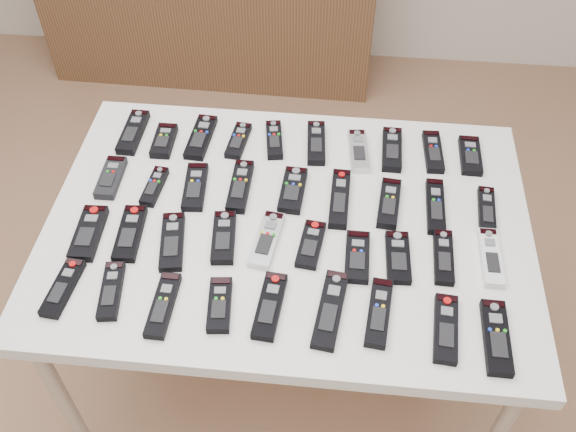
# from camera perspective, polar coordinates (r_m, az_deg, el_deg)

# --- Properties ---
(ground) EXTENTS (4.00, 4.00, 0.00)m
(ground) POSITION_cam_1_polar(r_m,az_deg,el_deg) (2.29, -2.65, -14.25)
(ground) COLOR #9B6E4E
(ground) RESTS_ON ground
(table) EXTENTS (1.25, 0.88, 0.78)m
(table) POSITION_cam_1_polar(r_m,az_deg,el_deg) (1.70, 0.00, -1.76)
(table) COLOR white
(table) RESTS_ON ground
(sideboard) EXTENTS (1.62, 0.41, 0.81)m
(sideboard) POSITION_cam_1_polar(r_m,az_deg,el_deg) (3.33, -7.02, 18.47)
(sideboard) COLOR #45311B
(sideboard) RESTS_ON ground
(remote_0) EXTENTS (0.06, 0.18, 0.02)m
(remote_0) POSITION_cam_1_polar(r_m,az_deg,el_deg) (1.95, -13.60, 7.26)
(remote_0) COLOR black
(remote_0) RESTS_ON table
(remote_1) EXTENTS (0.06, 0.13, 0.02)m
(remote_1) POSITION_cam_1_polar(r_m,az_deg,el_deg) (1.90, -10.97, 6.58)
(remote_1) COLOR black
(remote_1) RESTS_ON table
(remote_2) EXTENTS (0.07, 0.19, 0.02)m
(remote_2) POSITION_cam_1_polar(r_m,az_deg,el_deg) (1.90, -7.75, 6.96)
(remote_2) COLOR black
(remote_2) RESTS_ON table
(remote_3) EXTENTS (0.06, 0.15, 0.02)m
(remote_3) POSITION_cam_1_polar(r_m,az_deg,el_deg) (1.88, -4.44, 6.70)
(remote_3) COLOR black
(remote_3) RESTS_ON table
(remote_4) EXTENTS (0.07, 0.16, 0.02)m
(remote_4) POSITION_cam_1_polar(r_m,az_deg,el_deg) (1.87, -1.23, 6.78)
(remote_4) COLOR black
(remote_4) RESTS_ON table
(remote_5) EXTENTS (0.06, 0.17, 0.02)m
(remote_5) POSITION_cam_1_polar(r_m,az_deg,el_deg) (1.86, 2.52, 6.51)
(remote_5) COLOR black
(remote_5) RESTS_ON table
(remote_6) EXTENTS (0.07, 0.17, 0.02)m
(remote_6) POSITION_cam_1_polar(r_m,az_deg,el_deg) (1.84, 6.27, 5.76)
(remote_6) COLOR #B7B7BC
(remote_6) RESTS_ON table
(remote_7) EXTENTS (0.06, 0.17, 0.02)m
(remote_7) POSITION_cam_1_polar(r_m,az_deg,el_deg) (1.86, 9.22, 5.86)
(remote_7) COLOR black
(remote_7) RESTS_ON table
(remote_8) EXTENTS (0.06, 0.16, 0.02)m
(remote_8) POSITION_cam_1_polar(r_m,az_deg,el_deg) (1.88, 12.77, 5.59)
(remote_8) COLOR black
(remote_8) RESTS_ON table
(remote_9) EXTENTS (0.06, 0.15, 0.02)m
(remote_9) POSITION_cam_1_polar(r_m,az_deg,el_deg) (1.89, 15.90, 5.19)
(remote_9) COLOR black
(remote_9) RESTS_ON table
(remote_10) EXTENTS (0.06, 0.15, 0.02)m
(remote_10) POSITION_cam_1_polar(r_m,az_deg,el_deg) (1.82, -15.47, 3.31)
(remote_10) COLOR black
(remote_10) RESTS_ON table
(remote_11) EXTENTS (0.05, 0.14, 0.02)m
(remote_11) POSITION_cam_1_polar(r_m,az_deg,el_deg) (1.77, -11.79, 2.59)
(remote_11) COLOR black
(remote_11) RESTS_ON table
(remote_12) EXTENTS (0.07, 0.17, 0.02)m
(remote_12) POSITION_cam_1_polar(r_m,az_deg,el_deg) (1.75, -8.25, 2.59)
(remote_12) COLOR black
(remote_12) RESTS_ON table
(remote_13) EXTENTS (0.05, 0.18, 0.02)m
(remote_13) POSITION_cam_1_polar(r_m,az_deg,el_deg) (1.74, -4.28, 2.66)
(remote_13) COLOR black
(remote_13) RESTS_ON table
(remote_14) EXTENTS (0.07, 0.16, 0.02)m
(remote_14) POSITION_cam_1_polar(r_m,az_deg,el_deg) (1.72, 0.43, 2.32)
(remote_14) COLOR black
(remote_14) RESTS_ON table
(remote_15) EXTENTS (0.05, 0.20, 0.02)m
(remote_15) POSITION_cam_1_polar(r_m,az_deg,el_deg) (1.70, 4.62, 1.56)
(remote_15) COLOR black
(remote_15) RESTS_ON table
(remote_16) EXTENTS (0.07, 0.17, 0.02)m
(remote_16) POSITION_cam_1_polar(r_m,az_deg,el_deg) (1.71, 8.97, 1.12)
(remote_16) COLOR black
(remote_16) RESTS_ON table
(remote_17) EXTENTS (0.05, 0.19, 0.02)m
(remote_17) POSITION_cam_1_polar(r_m,az_deg,el_deg) (1.73, 12.97, 0.85)
(remote_17) COLOR black
(remote_17) RESTS_ON table
(remote_18) EXTENTS (0.05, 0.16, 0.02)m
(remote_18) POSITION_cam_1_polar(r_m,az_deg,el_deg) (1.75, 17.25, 0.46)
(remote_18) COLOR black
(remote_18) RESTS_ON table
(remote_19) EXTENTS (0.07, 0.17, 0.02)m
(remote_19) POSITION_cam_1_polar(r_m,az_deg,el_deg) (1.70, -17.30, -1.45)
(remote_19) COLOR black
(remote_19) RESTS_ON table
(remote_20) EXTENTS (0.07, 0.18, 0.02)m
(remote_20) POSITION_cam_1_polar(r_m,az_deg,el_deg) (1.67, -13.87, -1.50)
(remote_20) COLOR black
(remote_20) RESTS_ON table
(remote_21) EXTENTS (0.08, 0.19, 0.02)m
(remote_21) POSITION_cam_1_polar(r_m,az_deg,el_deg) (1.63, -10.25, -2.25)
(remote_21) COLOR black
(remote_21) RESTS_ON table
(remote_22) EXTENTS (0.07, 0.17, 0.02)m
(remote_22) POSITION_cam_1_polar(r_m,az_deg,el_deg) (1.62, -5.74, -1.91)
(remote_22) COLOR black
(remote_22) RESTS_ON table
(remote_23) EXTENTS (0.08, 0.18, 0.02)m
(remote_23) POSITION_cam_1_polar(r_m,az_deg,el_deg) (1.61, -1.90, -2.11)
(remote_23) COLOR #B7B7BC
(remote_23) RESTS_ON table
(remote_24) EXTENTS (0.07, 0.15, 0.02)m
(remote_24) POSITION_cam_1_polar(r_m,az_deg,el_deg) (1.60, 2.04, -2.55)
(remote_24) COLOR black
(remote_24) RESTS_ON table
(remote_25) EXTENTS (0.06, 0.15, 0.02)m
(remote_25) POSITION_cam_1_polar(r_m,az_deg,el_deg) (1.58, 6.17, -3.63)
(remote_25) COLOR black
(remote_25) RESTS_ON table
(remote_26) EXTENTS (0.06, 0.16, 0.02)m
(remote_26) POSITION_cam_1_polar(r_m,az_deg,el_deg) (1.59, 9.75, -3.65)
(remote_26) COLOR black
(remote_26) RESTS_ON table
(remote_27) EXTENTS (0.05, 0.16, 0.02)m
(remote_27) POSITION_cam_1_polar(r_m,az_deg,el_deg) (1.62, 13.65, -3.57)
(remote_27) COLOR black
(remote_27) RESTS_ON table
(remote_28) EXTENTS (0.05, 0.17, 0.02)m
(remote_28) POSITION_cam_1_polar(r_m,az_deg,el_deg) (1.65, 17.57, -3.53)
(remote_28) COLOR silver
(remote_28) RESTS_ON table
(remote_29) EXTENTS (0.06, 0.17, 0.02)m
(remote_29) POSITION_cam_1_polar(r_m,az_deg,el_deg) (1.61, -19.38, -6.04)
(remote_29) COLOR black
(remote_29) RESTS_ON table
(remote_30) EXTENTS (0.07, 0.16, 0.02)m
(remote_30) POSITION_cam_1_polar(r_m,az_deg,el_deg) (1.57, -15.44, -6.42)
(remote_30) COLOR black
(remote_30) RESTS_ON table
(remote_31) EXTENTS (0.05, 0.18, 0.02)m
(remote_31) POSITION_cam_1_polar(r_m,az_deg,el_deg) (1.52, -11.05, -7.78)
(remote_31) COLOR black
(remote_31) RESTS_ON table
(remote_32) EXTENTS (0.07, 0.15, 0.02)m
(remote_32) POSITION_cam_1_polar(r_m,az_deg,el_deg) (1.49, -6.10, -7.86)
(remote_32) COLOR black
(remote_32) RESTS_ON table
(remote_33) EXTENTS (0.07, 0.18, 0.02)m
(remote_33) POSITION_cam_1_polar(r_m,az_deg,el_deg) (1.49, -1.64, -7.99)
(remote_33) COLOR black
(remote_33) RESTS_ON table
(remote_34) EXTENTS (0.08, 0.21, 0.02)m
(remote_34) POSITION_cam_1_polar(r_m,az_deg,el_deg) (1.48, 3.77, -8.30)
(remote_34) COLOR black
(remote_34) RESTS_ON table
(remote_35) EXTENTS (0.07, 0.18, 0.02)m
(remote_35) POSITION_cam_1_polar(r_m,az_deg,el_deg) (1.49, 8.08, -8.50)
(remote_35) COLOR black
(remote_35) RESTS_ON table
(remote_36) EXTENTS (0.06, 0.18, 0.02)m
(remote_36) POSITION_cam_1_polar(r_m,az_deg,el_deg) (1.49, 13.84, -9.69)
(remote_36) COLOR black
(remote_36) RESTS_ON table
(remote_37) EXTENTS (0.06, 0.19, 0.02)m
(remote_37) POSITION_cam_1_polar(r_m,az_deg,el_deg) (1.51, 18.03, -10.22)
(remote_37) COLOR black
(remote_37) RESTS_ON table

